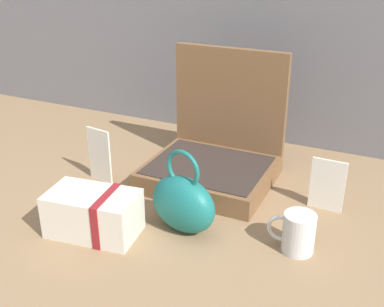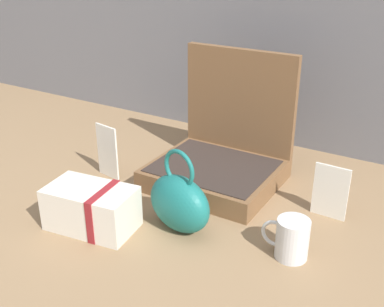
{
  "view_description": "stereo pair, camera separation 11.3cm",
  "coord_description": "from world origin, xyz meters",
  "px_view_note": "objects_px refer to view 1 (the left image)",
  "views": [
    {
      "loc": [
        0.46,
        -1.04,
        0.68
      ],
      "look_at": [
        -0.02,
        -0.02,
        0.17
      ],
      "focal_mm": 44.3,
      "sensor_mm": 36.0,
      "label": 1
    },
    {
      "loc": [
        0.56,
        -0.98,
        0.68
      ],
      "look_at": [
        -0.02,
        -0.02,
        0.17
      ],
      "focal_mm": 44.3,
      "sensor_mm": 36.0,
      "label": 2
    }
  ],
  "objects_px": {
    "cream_toiletry_bag": "(94,214)",
    "teal_pouch_handbag": "(183,203)",
    "info_card_left": "(100,155)",
    "poster_card_right": "(327,185)",
    "coffee_mug": "(298,233)",
    "open_suitcase": "(215,153)"
  },
  "relations": [
    {
      "from": "info_card_left",
      "to": "poster_card_right",
      "type": "relative_size",
      "value": 1.13
    },
    {
      "from": "poster_card_right",
      "to": "info_card_left",
      "type": "bearing_deg",
      "value": -168.1
    },
    {
      "from": "open_suitcase",
      "to": "info_card_left",
      "type": "bearing_deg",
      "value": -151.27
    },
    {
      "from": "cream_toiletry_bag",
      "to": "poster_card_right",
      "type": "bearing_deg",
      "value": 35.74
    },
    {
      "from": "teal_pouch_handbag",
      "to": "poster_card_right",
      "type": "xyz_separation_m",
      "value": [
        0.31,
        0.25,
        -0.0
      ]
    },
    {
      "from": "cream_toiletry_bag",
      "to": "teal_pouch_handbag",
      "type": "bearing_deg",
      "value": 29.03
    },
    {
      "from": "cream_toiletry_bag",
      "to": "info_card_left",
      "type": "bearing_deg",
      "value": 122.27
    },
    {
      "from": "teal_pouch_handbag",
      "to": "info_card_left",
      "type": "xyz_separation_m",
      "value": [
        -0.35,
        0.14,
        0.01
      ]
    },
    {
      "from": "teal_pouch_handbag",
      "to": "cream_toiletry_bag",
      "type": "bearing_deg",
      "value": -150.97
    },
    {
      "from": "cream_toiletry_bag",
      "to": "info_card_left",
      "type": "xyz_separation_m",
      "value": [
        -0.15,
        0.24,
        0.03
      ]
    },
    {
      "from": "open_suitcase",
      "to": "cream_toiletry_bag",
      "type": "relative_size",
      "value": 1.61
    },
    {
      "from": "teal_pouch_handbag",
      "to": "coffee_mug",
      "type": "height_order",
      "value": "teal_pouch_handbag"
    },
    {
      "from": "open_suitcase",
      "to": "poster_card_right",
      "type": "relative_size",
      "value": 2.56
    },
    {
      "from": "open_suitcase",
      "to": "teal_pouch_handbag",
      "type": "bearing_deg",
      "value": -82.59
    },
    {
      "from": "cream_toiletry_bag",
      "to": "coffee_mug",
      "type": "relative_size",
      "value": 2.06
    },
    {
      "from": "teal_pouch_handbag",
      "to": "coffee_mug",
      "type": "xyz_separation_m",
      "value": [
        0.28,
        0.03,
        -0.03
      ]
    },
    {
      "from": "cream_toiletry_bag",
      "to": "info_card_left",
      "type": "height_order",
      "value": "info_card_left"
    },
    {
      "from": "teal_pouch_handbag",
      "to": "poster_card_right",
      "type": "distance_m",
      "value": 0.4
    },
    {
      "from": "teal_pouch_handbag",
      "to": "coffee_mug",
      "type": "bearing_deg",
      "value": 6.9
    },
    {
      "from": "open_suitcase",
      "to": "teal_pouch_handbag",
      "type": "height_order",
      "value": "open_suitcase"
    },
    {
      "from": "open_suitcase",
      "to": "info_card_left",
      "type": "relative_size",
      "value": 2.27
    },
    {
      "from": "info_card_left",
      "to": "poster_card_right",
      "type": "height_order",
      "value": "info_card_left"
    }
  ]
}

